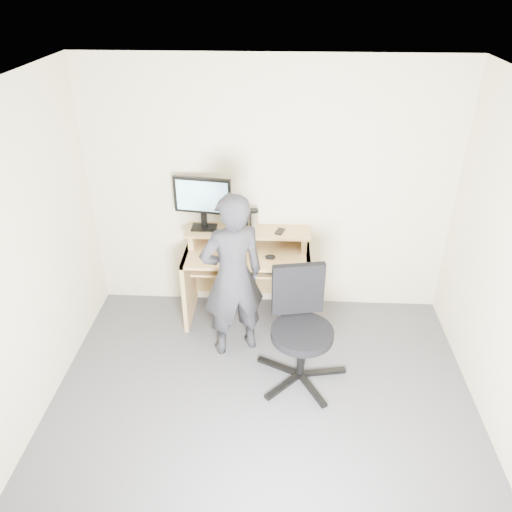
# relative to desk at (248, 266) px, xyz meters

# --- Properties ---
(ground) EXTENTS (3.50, 3.50, 0.00)m
(ground) POSITION_rel_desk_xyz_m (0.20, -1.53, -0.55)
(ground) COLOR #4E4E53
(ground) RESTS_ON ground
(back_wall) EXTENTS (3.50, 0.02, 2.50)m
(back_wall) POSITION_rel_desk_xyz_m (0.20, 0.22, 0.70)
(back_wall) COLOR beige
(back_wall) RESTS_ON ground
(ceiling) EXTENTS (3.50, 3.50, 0.02)m
(ceiling) POSITION_rel_desk_xyz_m (0.20, -1.53, 1.95)
(ceiling) COLOR white
(ceiling) RESTS_ON back_wall
(desk) EXTENTS (1.20, 0.60, 0.91)m
(desk) POSITION_rel_desk_xyz_m (0.00, 0.00, 0.00)
(desk) COLOR tan
(desk) RESTS_ON ground
(monitor) EXTENTS (0.55, 0.15, 0.52)m
(monitor) POSITION_rel_desk_xyz_m (-0.43, 0.09, 0.68)
(monitor) COLOR black
(monitor) RESTS_ON desk
(external_drive) EXTENTS (0.09, 0.14, 0.20)m
(external_drive) POSITION_rel_desk_xyz_m (-0.05, 0.09, 0.46)
(external_drive) COLOR black
(external_drive) RESTS_ON desk
(travel_mug) EXTENTS (0.11, 0.11, 0.19)m
(travel_mug) POSITION_rel_desk_xyz_m (0.06, 0.09, 0.46)
(travel_mug) COLOR silver
(travel_mug) RESTS_ON desk
(smartphone) EXTENTS (0.10, 0.14, 0.01)m
(smartphone) POSITION_rel_desk_xyz_m (0.31, 0.06, 0.37)
(smartphone) COLOR black
(smartphone) RESTS_ON desk
(charger) EXTENTS (0.05, 0.04, 0.03)m
(charger) POSITION_rel_desk_xyz_m (-0.30, -0.00, 0.38)
(charger) COLOR black
(charger) RESTS_ON desk
(headphones) EXTENTS (0.19, 0.19, 0.06)m
(headphones) POSITION_rel_desk_xyz_m (-0.10, 0.14, 0.37)
(headphones) COLOR silver
(headphones) RESTS_ON desk
(keyboard) EXTENTS (0.49, 0.27, 0.03)m
(keyboard) POSITION_rel_desk_xyz_m (0.06, -0.17, 0.12)
(keyboard) COLOR black
(keyboard) RESTS_ON desk
(mouse) EXTENTS (0.11, 0.09, 0.04)m
(mouse) POSITION_rel_desk_xyz_m (0.22, -0.18, 0.22)
(mouse) COLOR black
(mouse) RESTS_ON desk
(office_chair) EXTENTS (0.78, 0.78, 0.99)m
(office_chair) POSITION_rel_desk_xyz_m (0.50, -0.87, -0.01)
(office_chair) COLOR black
(office_chair) RESTS_ON ground
(person) EXTENTS (0.67, 0.57, 1.57)m
(person) POSITION_rel_desk_xyz_m (-0.09, -0.56, 0.24)
(person) COLOR black
(person) RESTS_ON ground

